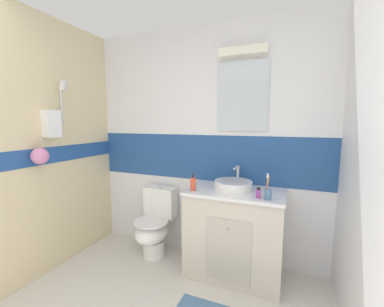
% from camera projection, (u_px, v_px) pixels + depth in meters
% --- Properties ---
extents(wall_back_tiled, '(3.20, 0.20, 2.50)m').
position_uv_depth(wall_back_tiled, '(205.00, 143.00, 2.67)').
color(wall_back_tiled, white).
rests_on(wall_back_tiled, ground_plane).
extents(wall_left_shower_alcove, '(0.27, 3.48, 2.50)m').
position_uv_depth(wall_left_shower_alcove, '(5.00, 151.00, 2.04)').
color(wall_left_shower_alcove, beige).
rests_on(wall_left_shower_alcove, ground_plane).
extents(vanity_cabinet, '(0.91, 0.54, 0.85)m').
position_uv_depth(vanity_cabinet, '(234.00, 232.00, 2.34)').
color(vanity_cabinet, beige).
rests_on(vanity_cabinet, ground_plane).
extents(sink_basin, '(0.36, 0.40, 0.21)m').
position_uv_depth(sink_basin, '(233.00, 185.00, 2.30)').
color(sink_basin, white).
rests_on(sink_basin, vanity_cabinet).
extents(toilet, '(0.37, 0.50, 0.76)m').
position_uv_depth(toilet, '(155.00, 224.00, 2.70)').
color(toilet, white).
rests_on(toilet, ground_plane).
extents(toothbrush_cup, '(0.06, 0.06, 0.22)m').
position_uv_depth(toothbrush_cup, '(268.00, 193.00, 2.00)').
color(toothbrush_cup, '#4C7299').
rests_on(toothbrush_cup, vanity_cabinet).
extents(soap_dispenser, '(0.05, 0.05, 0.16)m').
position_uv_depth(soap_dispenser, '(193.00, 184.00, 2.27)').
color(soap_dispenser, '#D84C33').
rests_on(soap_dispenser, vanity_cabinet).
extents(perfume_flask_small, '(0.04, 0.03, 0.09)m').
position_uv_depth(perfume_flask_small, '(258.00, 193.00, 2.04)').
color(perfume_flask_small, '#993F99').
rests_on(perfume_flask_small, vanity_cabinet).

